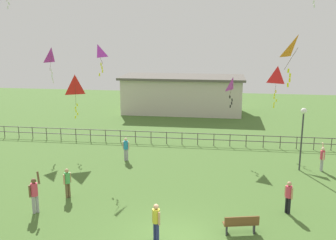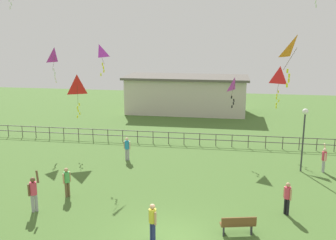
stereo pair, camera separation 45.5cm
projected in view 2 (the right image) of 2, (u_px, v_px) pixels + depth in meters
name	position (u px, v px, depth m)	size (l,w,h in m)	color
lamppost	(304.00, 125.00, 23.40)	(0.36, 0.36, 3.96)	#38383D
park_bench	(238.00, 225.00, 16.48)	(1.55, 0.74, 0.85)	brown
person_0	(287.00, 196.00, 18.20)	(0.34, 0.40, 1.60)	black
person_1	(67.00, 180.00, 20.17)	(0.29, 0.43, 1.58)	brown
person_2	(324.00, 158.00, 23.69)	(0.28, 0.47, 1.78)	#99999E
person_3	(153.00, 220.00, 15.86)	(0.39, 0.37, 1.65)	navy
person_4	(127.00, 147.00, 25.89)	(0.47, 0.29, 1.57)	#99999E
person_5	(34.00, 192.00, 18.45)	(0.51, 0.43, 2.05)	#99999E
kite_1	(77.00, 86.00, 26.88)	(1.09, 0.83, 3.12)	red
kite_2	(280.00, 77.00, 27.42)	(1.02, 0.75, 2.99)	red
kite_3	(296.00, 50.00, 17.24)	(0.96, 0.96, 2.34)	orange
kite_6	(235.00, 85.00, 26.33)	(0.67, 1.03, 2.14)	#B22DB2
kite_7	(55.00, 57.00, 28.76)	(0.72, 0.83, 2.65)	#B22DB2
kite_8	(99.00, 52.00, 24.75)	(0.71, 0.96, 2.00)	#B22DB2
waterfront_railing	(193.00, 137.00, 29.42)	(36.01, 0.06, 0.95)	#4C4742
pavilion_building	(186.00, 94.00, 40.96)	(12.84, 5.50, 3.86)	beige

